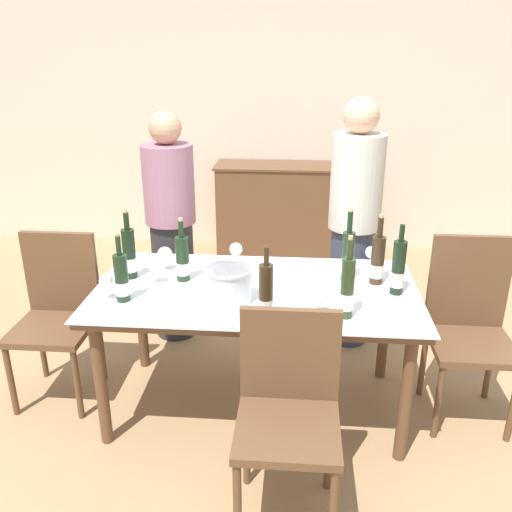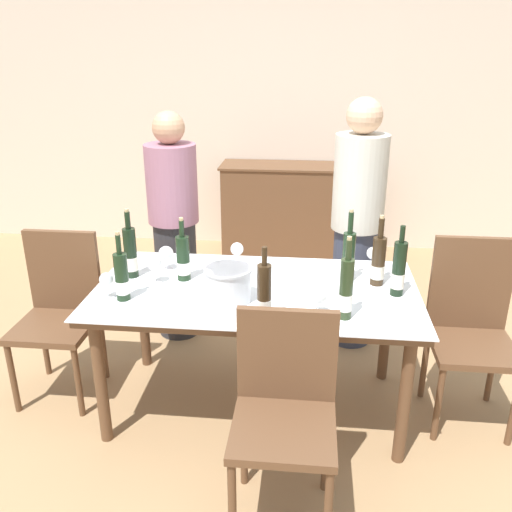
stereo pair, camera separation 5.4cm
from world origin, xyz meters
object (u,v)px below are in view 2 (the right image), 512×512
(dining_table, at_px, (256,301))
(chair_near_front, at_px, (285,403))
(sideboard_cabinet, at_px, (296,210))
(wine_glass_4, at_px, (106,281))
(wine_bottle_1, at_px, (378,262))
(wine_bottle_5, at_px, (264,296))
(wine_bottle_7, at_px, (131,254))
(wine_bottle_3, at_px, (399,270))
(chair_left_end, at_px, (60,304))
(wine_bottle_6, at_px, (183,259))
(wine_glass_2, at_px, (166,254))
(wine_bottle_2, at_px, (122,278))
(person_host, at_px, (174,229))
(wine_bottle_4, at_px, (346,290))
(chair_right_end, at_px, (471,321))
(wine_glass_0, at_px, (237,250))
(person_guest_left, at_px, (357,227))
(wine_glass_1, at_px, (154,264))
(wine_glass_5, at_px, (319,297))
(ice_bucket, at_px, (228,283))
(wine_glass_3, at_px, (373,254))
(wine_bottle_0, at_px, (348,257))

(dining_table, relative_size, chair_near_front, 1.84)
(sideboard_cabinet, height_order, wine_glass_4, wine_glass_4)
(sideboard_cabinet, xyz_separation_m, wine_bottle_1, (0.49, -2.34, 0.42))
(wine_bottle_5, height_order, wine_bottle_7, wine_bottle_7)
(wine_bottle_3, bearing_deg, chair_near_front, -127.41)
(sideboard_cabinet, height_order, chair_left_end, chair_left_end)
(sideboard_cabinet, height_order, wine_bottle_5, wine_bottle_5)
(wine_bottle_6, relative_size, wine_glass_2, 2.51)
(wine_bottle_2, bearing_deg, sideboard_cabinet, 73.75)
(wine_bottle_2, xyz_separation_m, wine_bottle_3, (1.35, 0.19, 0.02))
(wine_bottle_7, relative_size, wine_glass_2, 2.77)
(dining_table, bearing_deg, person_host, 128.36)
(wine_bottle_4, xyz_separation_m, wine_bottle_5, (-0.37, -0.09, -0.01))
(chair_right_end, bearing_deg, wine_glass_0, 172.46)
(person_guest_left, bearing_deg, wine_bottle_3, -79.64)
(wine_glass_1, bearing_deg, chair_left_end, 172.95)
(person_host, bearing_deg, sideboard_cabinet, 65.44)
(wine_glass_2, bearing_deg, wine_bottle_5, -43.31)
(wine_glass_2, bearing_deg, chair_left_end, -169.76)
(wine_bottle_7, bearing_deg, wine_bottle_1, 1.48)
(person_guest_left, bearing_deg, person_host, -179.28)
(sideboard_cabinet, relative_size, wine_bottle_5, 3.89)
(dining_table, relative_size, wine_glass_4, 12.34)
(wine_bottle_6, xyz_separation_m, person_guest_left, (0.96, 0.73, -0.03))
(dining_table, distance_m, wine_bottle_5, 0.43)
(wine_glass_5, distance_m, person_host, 1.41)
(wine_bottle_5, bearing_deg, wine_glass_2, 136.69)
(person_guest_left, bearing_deg, chair_near_front, -104.11)
(ice_bucket, bearing_deg, wine_bottle_4, -12.98)
(dining_table, xyz_separation_m, wine_bottle_5, (0.07, -0.37, 0.21))
(dining_table, distance_m, person_guest_left, 1.00)
(chair_left_end, relative_size, person_guest_left, 0.58)
(wine_glass_4, bearing_deg, wine_bottle_2, -3.94)
(wine_glass_3, relative_size, chair_near_front, 0.15)
(ice_bucket, relative_size, wine_bottle_2, 0.67)
(wine_bottle_0, xyz_separation_m, wine_glass_5, (-0.16, -0.41, -0.04))
(wine_glass_5, bearing_deg, wine_bottle_6, 154.98)
(chair_near_front, bearing_deg, wine_bottle_0, 71.17)
(dining_table, distance_m, chair_near_front, 0.72)
(wine_bottle_2, xyz_separation_m, wine_glass_0, (0.51, 0.46, -0.01))
(wine_bottle_0, bearing_deg, wine_glass_1, -172.54)
(wine_bottle_0, height_order, person_host, person_host)
(wine_bottle_0, height_order, chair_left_end, wine_bottle_0)
(wine_bottle_4, height_order, wine_glass_5, wine_bottle_4)
(wine_bottle_2, bearing_deg, wine_bottle_6, 48.17)
(wine_bottle_6, xyz_separation_m, wine_glass_5, (0.72, -0.33, -0.03))
(dining_table, distance_m, wine_bottle_6, 0.45)
(sideboard_cabinet, height_order, wine_bottle_4, wine_bottle_4)
(wine_bottle_5, distance_m, wine_glass_3, 0.87)
(wine_bottle_0, distance_m, wine_glass_1, 1.02)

